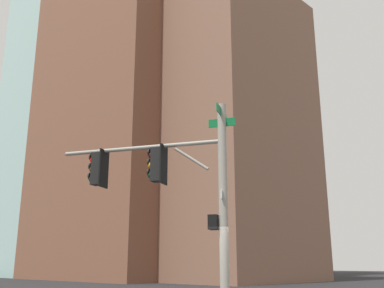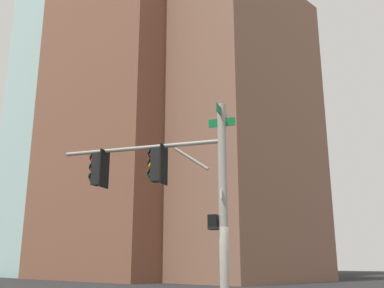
% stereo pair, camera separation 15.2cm
% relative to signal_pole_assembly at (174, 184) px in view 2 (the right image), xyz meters
% --- Properties ---
extents(signal_pole_assembly, '(4.94, 2.85, 6.01)m').
position_rel_signal_pole_assembly_xyz_m(signal_pole_assembly, '(0.00, 0.00, 0.00)').
color(signal_pole_assembly, '#9E998C').
rests_on(signal_pole_assembly, ground_plane).
extents(building_brick_nearside, '(20.42, 17.11, 38.87)m').
position_rel_signal_pole_assembly_xyz_m(building_brick_nearside, '(30.74, -22.72, 15.68)').
color(building_brick_nearside, brown).
rests_on(building_brick_nearside, ground_plane).
extents(building_brick_midblock, '(18.99, 14.23, 28.60)m').
position_rel_signal_pole_assembly_xyz_m(building_brick_midblock, '(21.36, -24.48, 10.55)').
color(building_brick_midblock, '#845B47').
rests_on(building_brick_midblock, ground_plane).
extents(building_glass_tower, '(28.72, 25.95, 59.11)m').
position_rel_signal_pole_assembly_xyz_m(building_glass_tower, '(37.82, -27.56, 25.80)').
color(building_glass_tower, '#9EC6C1').
rests_on(building_glass_tower, ground_plane).
extents(building_brick_farside, '(18.43, 16.28, 51.35)m').
position_rel_signal_pole_assembly_xyz_m(building_brick_farside, '(39.51, -47.50, 21.92)').
color(building_brick_farside, brown).
rests_on(building_brick_farside, ground_plane).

